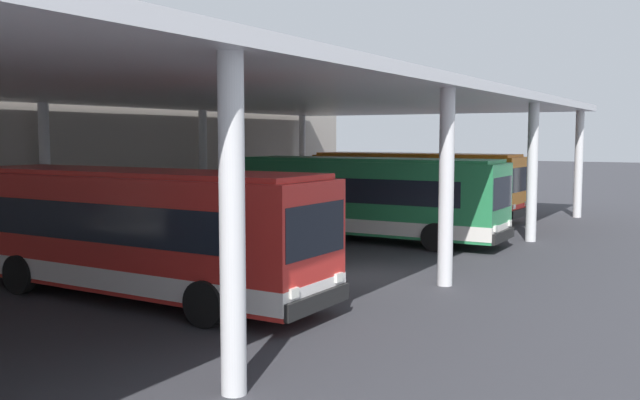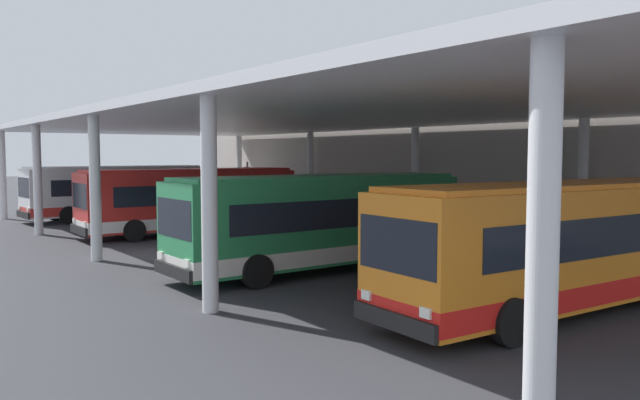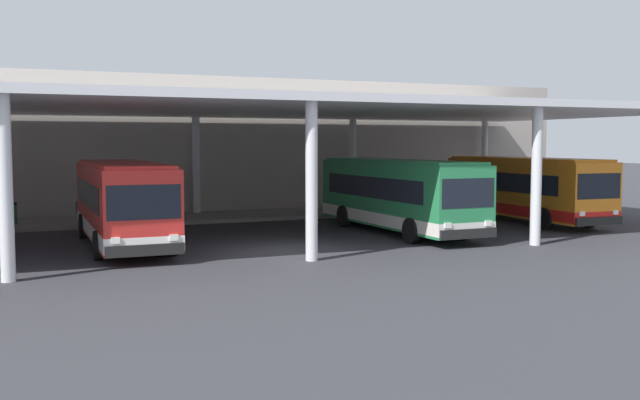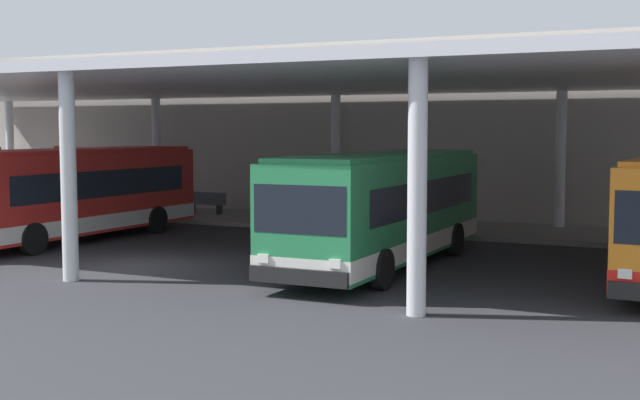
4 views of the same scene
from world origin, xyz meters
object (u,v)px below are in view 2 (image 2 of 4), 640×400
Objects in this scene: bus_nearest_bay at (117,191)px; bus_middle_bay at (322,221)px; trash_bin at (285,207)px; banner_sign at (247,183)px; bench_waiting at (326,211)px; bus_second_bay at (191,200)px; bus_far_bay at (560,245)px.

bus_middle_bay is at bearing -0.13° from bus_nearest_bay.
trash_bin is 3.89m from banner_sign.
bus_nearest_bay is 5.91× the size of bench_waiting.
banner_sign is at bearing 76.57° from bus_nearest_bay.
bus_second_bay reaches higher than bench_waiting.
bus_far_bay is 5.90× the size of bench_waiting.
trash_bin is (-3.88, 7.92, -0.98)m from bus_second_bay.
bench_waiting is at bearing 90.92° from bus_second_bay.
banner_sign is (-7.37, -0.88, 1.32)m from bench_waiting.
bench_waiting is at bearing 43.47° from bus_nearest_bay.
bus_second_bay and bus_middle_bay have the same top height.
bus_middle_bay is 10.76× the size of trash_bin.
banner_sign reaches higher than bench_waiting.
bus_second_bay is 19.53m from bus_far_bay.
bus_middle_bay reaches higher than bench_waiting.
trash_bin reaches higher than bench_waiting.
bus_second_bay is 8.31m from bench_waiting.
bench_waiting is (-19.64, 7.43, -0.99)m from bus_far_bay.
bus_middle_bay is at bearing -170.00° from bus_far_bay.
trash_bin is at bearing 8.53° from banner_sign.
bus_far_bay is (28.90, 1.35, 0.00)m from bus_nearest_bay.
banner_sign is at bearing -171.47° from trash_bin.
banner_sign reaches higher than bus_middle_bay.
bus_nearest_bay is 1.01× the size of bus_second_bay.
bench_waiting is 0.56× the size of banner_sign.
bus_nearest_bay is at bearing -136.53° from bench_waiting.
bench_waiting is at bearing 159.29° from bus_far_bay.
bus_far_bay is (7.93, 1.40, 0.00)m from bus_middle_bay.
banner_sign is at bearing 157.40° from bus_middle_bay.
bus_middle_bay is 0.99× the size of bus_far_bay.
bus_far_bay is 10.84× the size of trash_bin.
banner_sign is at bearing 166.37° from bus_far_bay.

